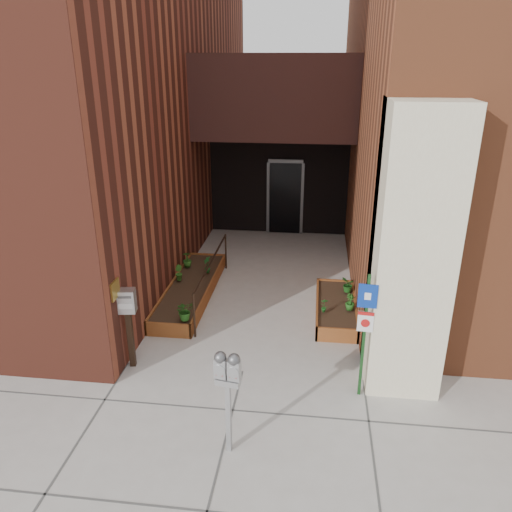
% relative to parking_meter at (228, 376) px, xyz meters
% --- Properties ---
extents(ground, '(80.00, 80.00, 0.00)m').
position_rel_parking_meter_xyz_m(ground, '(-0.09, 1.80, -1.18)').
color(ground, '#9E9991').
rests_on(ground, ground).
extents(architecture, '(20.00, 14.60, 10.00)m').
position_rel_parking_meter_xyz_m(architecture, '(-0.27, 8.69, 3.80)').
color(architecture, maroon).
rests_on(architecture, ground).
extents(planter_left, '(0.90, 3.60, 0.30)m').
position_rel_parking_meter_xyz_m(planter_left, '(-1.64, 4.50, -1.04)').
color(planter_left, maroon).
rests_on(planter_left, ground).
extents(planter_right, '(0.80, 2.20, 0.30)m').
position_rel_parking_meter_xyz_m(planter_right, '(1.51, 4.00, -1.04)').
color(planter_right, maroon).
rests_on(planter_right, ground).
extents(handrail, '(0.04, 3.34, 0.90)m').
position_rel_parking_meter_xyz_m(handrail, '(-1.14, 4.45, -0.43)').
color(handrail, black).
rests_on(handrail, ground).
extents(parking_meter, '(0.35, 0.18, 1.52)m').
position_rel_parking_meter_xyz_m(parking_meter, '(0.00, 0.00, 0.00)').
color(parking_meter, '#9F9FA1').
rests_on(parking_meter, ground).
extents(sign_post, '(0.28, 0.08, 2.05)m').
position_rel_parking_meter_xyz_m(sign_post, '(1.81, 1.42, 0.08)').
color(sign_post, '#163E18').
rests_on(sign_post, ground).
extents(payment_dropbox, '(0.31, 0.25, 1.43)m').
position_rel_parking_meter_xyz_m(payment_dropbox, '(-1.97, 1.75, -0.14)').
color(payment_dropbox, black).
rests_on(payment_dropbox, ground).
extents(shrub_left_a, '(0.48, 0.48, 0.38)m').
position_rel_parking_meter_xyz_m(shrub_left_a, '(-1.34, 2.90, -0.69)').
color(shrub_left_a, '#235919').
rests_on(shrub_left_a, planter_left).
extents(shrub_left_b, '(0.27, 0.27, 0.34)m').
position_rel_parking_meter_xyz_m(shrub_left_b, '(-1.94, 4.64, -0.70)').
color(shrub_left_b, '#2D601B').
rests_on(shrub_left_b, planter_left).
extents(shrub_left_c, '(0.25, 0.25, 0.37)m').
position_rel_parking_meter_xyz_m(shrub_left_c, '(-1.94, 5.41, -0.69)').
color(shrub_left_c, '#265719').
rests_on(shrub_left_c, planter_left).
extents(shrub_left_d, '(0.28, 0.28, 0.39)m').
position_rel_parking_meter_xyz_m(shrub_left_d, '(-1.39, 5.11, -0.68)').
color(shrub_left_d, '#17511B').
rests_on(shrub_left_d, planter_left).
extents(shrub_right_a, '(0.26, 0.26, 0.33)m').
position_rel_parking_meter_xyz_m(shrub_right_a, '(1.76, 3.68, -0.71)').
color(shrub_right_a, '#215B1A').
rests_on(shrub_right_a, planter_right).
extents(shrub_right_b, '(0.16, 0.16, 0.29)m').
position_rel_parking_meter_xyz_m(shrub_right_b, '(1.26, 3.52, -0.73)').
color(shrub_right_b, '#19591B').
rests_on(shrub_right_b, planter_right).
extents(shrub_right_c, '(0.31, 0.31, 0.33)m').
position_rel_parking_meter_xyz_m(shrub_right_c, '(1.76, 4.47, -0.71)').
color(shrub_right_c, '#1A5317').
rests_on(shrub_right_c, planter_right).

